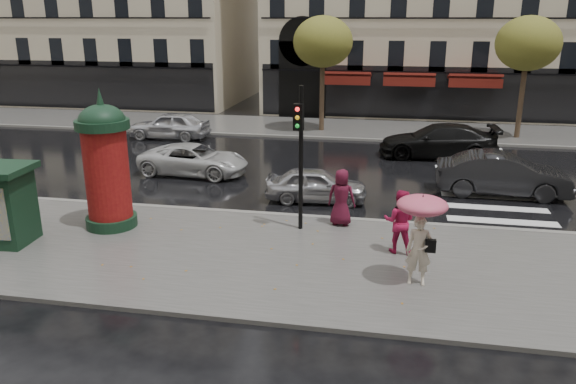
% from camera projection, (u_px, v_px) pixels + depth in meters
% --- Properties ---
extents(ground, '(160.00, 160.00, 0.00)m').
position_uv_depth(ground, '(307.00, 255.00, 16.14)').
color(ground, black).
rests_on(ground, ground).
extents(near_sidewalk, '(90.00, 7.00, 0.12)m').
position_uv_depth(near_sidewalk, '(304.00, 261.00, 15.66)').
color(near_sidewalk, '#474744').
rests_on(near_sidewalk, ground).
extents(far_sidewalk, '(90.00, 6.00, 0.12)m').
position_uv_depth(far_sidewalk, '(356.00, 129.00, 33.93)').
color(far_sidewalk, '#474744').
rests_on(far_sidewalk, ground).
extents(near_kerb, '(90.00, 0.25, 0.14)m').
position_uv_depth(near_kerb, '(321.00, 218.00, 18.93)').
color(near_kerb, slate).
rests_on(near_kerb, ground).
extents(far_kerb, '(90.00, 0.25, 0.14)m').
position_uv_depth(far_kerb, '(352.00, 139.00, 31.11)').
color(far_kerb, slate).
rests_on(far_kerb, ground).
extents(zebra_crossing, '(3.60, 11.75, 0.01)m').
position_uv_depth(zebra_crossing, '(480.00, 177.00, 24.05)').
color(zebra_crossing, silver).
rests_on(zebra_crossing, ground).
extents(tree_far_left, '(3.40, 3.40, 6.64)m').
position_uv_depth(tree_far_left, '(323.00, 42.00, 31.82)').
color(tree_far_left, '#38281C').
rests_on(tree_far_left, ground).
extents(tree_far_right, '(3.40, 3.40, 6.64)m').
position_uv_depth(tree_far_right, '(528.00, 44.00, 29.84)').
color(tree_far_right, '#38281C').
rests_on(tree_far_right, ground).
extents(woman_umbrella, '(1.24, 1.24, 2.38)m').
position_uv_depth(woman_umbrella, '(421.00, 225.00, 13.73)').
color(woman_umbrella, beige).
rests_on(woman_umbrella, near_sidewalk).
extents(woman_red, '(0.96, 0.79, 1.85)m').
position_uv_depth(woman_red, '(399.00, 221.00, 15.83)').
color(woman_red, '#A6143F').
rests_on(woman_red, near_sidewalk).
extents(man_burgundy, '(0.96, 0.69, 1.84)m').
position_uv_depth(man_burgundy, '(341.00, 197.00, 17.95)').
color(man_burgundy, '#4A0E21').
rests_on(man_burgundy, near_sidewalk).
extents(morris_column, '(1.64, 1.64, 4.42)m').
position_uv_depth(morris_column, '(106.00, 162.00, 17.46)').
color(morris_column, black).
rests_on(morris_column, near_sidewalk).
extents(traffic_light, '(0.31, 0.44, 4.51)m').
position_uv_depth(traffic_light, '(300.00, 145.00, 16.99)').
color(traffic_light, black).
rests_on(traffic_light, near_sidewalk).
extents(car_silver, '(3.83, 1.77, 1.27)m').
position_uv_depth(car_silver, '(316.00, 185.00, 20.70)').
color(car_silver, '#ACACB1').
rests_on(car_silver, ground).
extents(car_darkgrey, '(4.96, 1.84, 1.62)m').
position_uv_depth(car_darkgrey, '(502.00, 175.00, 21.38)').
color(car_darkgrey, black).
rests_on(car_darkgrey, ground).
extents(car_white, '(4.84, 2.48, 1.31)m').
position_uv_depth(car_white, '(194.00, 160.00, 24.25)').
color(car_white, silver).
rests_on(car_white, ground).
extents(car_black, '(5.71, 2.60, 1.62)m').
position_uv_depth(car_black, '(438.00, 141.00, 27.15)').
color(car_black, black).
rests_on(car_black, ground).
extents(car_far_silver, '(4.47, 1.81, 1.52)m').
position_uv_depth(car_far_silver, '(170.00, 125.00, 31.29)').
color(car_far_silver, silver).
rests_on(car_far_silver, ground).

